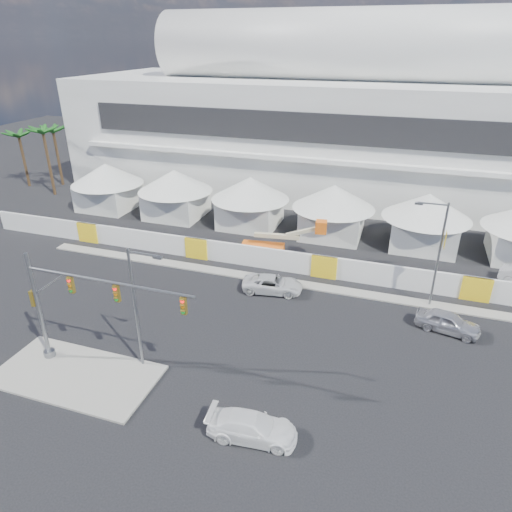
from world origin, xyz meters
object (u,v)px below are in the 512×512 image
(sedan_silver, at_px, (448,322))
(streetlight_curb, at_px, (437,248))
(streetlight_median, at_px, (138,302))
(pickup_near, at_px, (252,427))
(traffic_mast, at_px, (69,307))
(pickup_curb, at_px, (273,284))
(boom_lift, at_px, (270,247))

(sedan_silver, height_order, streetlight_curb, streetlight_curb)
(streetlight_curb, bearing_deg, streetlight_median, -141.81)
(pickup_near, height_order, streetlight_curb, streetlight_curb)
(pickup_near, bearing_deg, traffic_mast, 74.98)
(sedan_silver, xyz_separation_m, traffic_mast, (-22.17, -11.31, 3.56))
(pickup_curb, bearing_deg, streetlight_median, 148.17)
(traffic_mast, bearing_deg, pickup_near, -9.41)
(sedan_silver, distance_m, pickup_curb, 13.36)
(pickup_curb, relative_size, streetlight_median, 0.61)
(sedan_silver, bearing_deg, streetlight_curb, 34.09)
(pickup_curb, height_order, boom_lift, boom_lift)
(pickup_near, distance_m, boom_lift, 21.41)
(pickup_near, relative_size, streetlight_curb, 0.56)
(streetlight_curb, distance_m, boom_lift, 15.09)
(streetlight_median, distance_m, boom_lift, 18.13)
(traffic_mast, xyz_separation_m, boom_lift, (6.88, 18.72, -3.23))
(traffic_mast, height_order, streetlight_curb, streetlight_curb)
(streetlight_median, bearing_deg, pickup_curb, 66.86)
(pickup_near, height_order, boom_lift, boom_lift)
(traffic_mast, bearing_deg, boom_lift, 69.81)
(pickup_near, bearing_deg, streetlight_median, 62.91)
(boom_lift, bearing_deg, streetlight_curb, -24.13)
(traffic_mast, bearing_deg, pickup_curb, 55.10)
(traffic_mast, bearing_deg, streetlight_curb, 34.82)
(traffic_mast, height_order, boom_lift, traffic_mast)
(pickup_curb, relative_size, boom_lift, 0.61)
(traffic_mast, relative_size, streetlight_median, 1.39)
(pickup_near, xyz_separation_m, boom_lift, (-5.30, 20.74, 0.39))
(pickup_curb, xyz_separation_m, pickup_near, (3.29, -14.76, 0.01))
(sedan_silver, relative_size, boom_lift, 0.55)
(boom_lift, bearing_deg, traffic_mast, -117.59)
(sedan_silver, height_order, boom_lift, boom_lift)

